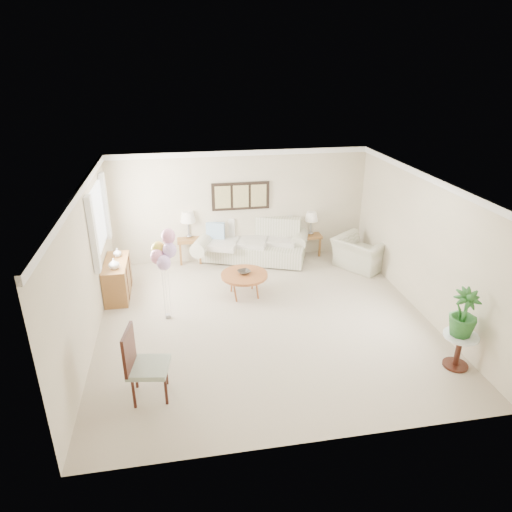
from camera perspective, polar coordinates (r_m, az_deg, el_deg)
The scene contains 18 objects.
ground_plane at distance 8.58m, azimuth 1.09°, elevation -8.01°, with size 6.00×6.00×0.00m, color tan.
room_shell at distance 7.92m, azimuth 0.27°, elevation 2.37°, with size 6.04×6.04×2.60m.
wall_art_triptych at distance 10.65m, azimuth -1.93°, elevation 7.48°, with size 1.35×0.06×0.65m.
sofa at distance 10.97m, azimuth -0.43°, elevation 1.59°, with size 3.04×1.84×1.00m.
end_table_left at distance 10.89m, azimuth -8.33°, elevation 1.87°, with size 0.57×0.51×0.62m.
end_table_right at distance 11.28m, azimuth 6.81°, elevation 2.35°, with size 0.49×0.44×0.53m.
lamp_left at distance 10.70m, azimuth -8.51°, elevation 4.78°, with size 0.36×0.36×0.63m.
lamp_right at distance 11.11m, azimuth 6.93°, elevation 4.86°, with size 0.32×0.32×0.57m.
coffee_table at distance 9.22m, azimuth -1.47°, elevation -2.47°, with size 0.95×0.95×0.48m.
decor_bowl at distance 9.21m, azimuth -1.51°, elevation -2.02°, with size 0.25×0.25×0.06m, color black.
armchair at distance 10.78m, azimuth 12.94°, elevation 0.35°, with size 1.10×0.96×0.71m, color beige.
side_table at distance 7.84m, azimuth 24.12°, elevation -9.86°, with size 0.53×0.53×0.58m.
potted_plant at distance 7.59m, azimuth 24.54°, elevation -6.51°, with size 0.43×0.43×0.76m, color #204E20.
accent_chair at distance 6.71m, azimuth -14.04°, elevation -12.81°, with size 0.63×0.63×1.12m.
credenza at distance 9.69m, azimuth -16.93°, elevation -2.72°, with size 0.46×1.20×0.74m.
vase_white at distance 9.20m, azimuth -17.34°, elevation -0.92°, with size 0.20×0.20×0.21m, color silver.
vase_sage at distance 9.76m, azimuth -16.96°, elevation 0.42°, with size 0.17×0.17×0.17m, color silver.
balloon_cluster at distance 8.18m, azimuth -11.49°, elevation 0.57°, with size 0.47×0.45×1.76m.
Camera 1 is at (-1.43, -7.18, 4.47)m, focal length 32.00 mm.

